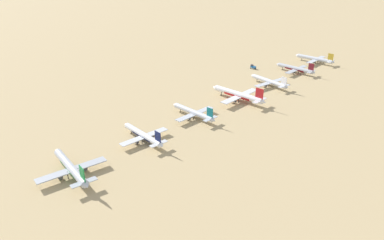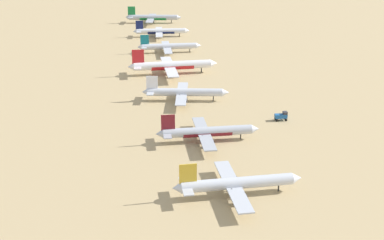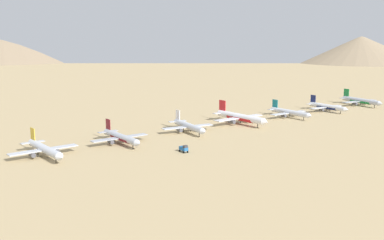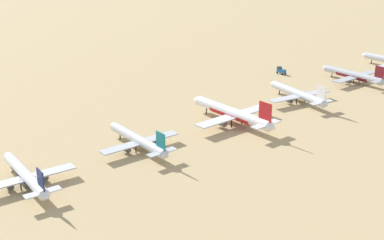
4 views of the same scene
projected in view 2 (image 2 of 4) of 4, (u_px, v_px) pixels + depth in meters
The scene contains 9 objects.
ground_plane at pixel (175, 73), 293.31m from camera, with size 1800.00×1800.00×0.00m, color tan.
parked_jet_0 at pixel (236, 183), 168.31m from camera, with size 41.89×34.10×12.08m.
parked_jet_1 at pixel (207, 132), 207.20m from camera, with size 40.55×32.93×11.69m.
parked_jet_2 at pixel (184, 92), 250.70m from camera, with size 40.91×33.32×11.79m.
parked_jet_3 at pixel (172, 65), 290.33m from camera, with size 49.00×39.86×14.12m.
parked_jet_4 at pixel (168, 46), 332.93m from camera, with size 39.84×32.33×11.50m.
parked_jet_5 at pixel (161, 31), 373.63m from camera, with size 39.47×31.98×11.41m.
parked_jet_6 at pixel (153, 18), 417.32m from camera, with size 44.01×35.83×12.68m.
service_truck at pixel (282, 116), 227.99m from camera, with size 5.26×2.79×3.90m.
Camera 2 is at (-12.44, -281.78, 84.99)m, focal length 50.29 mm.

